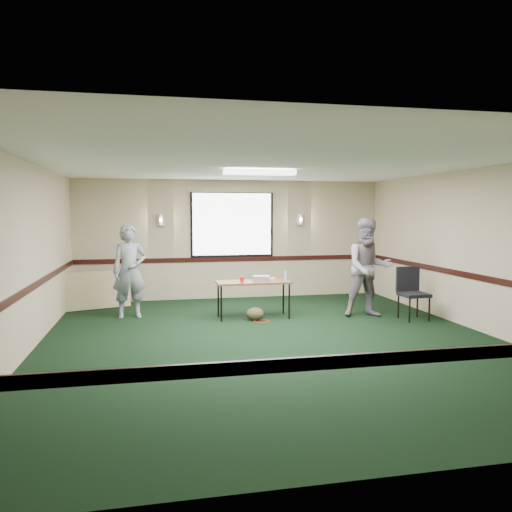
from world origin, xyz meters
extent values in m
plane|color=black|center=(0.00, 0.00, 0.00)|extent=(8.00, 8.00, 0.00)
plane|color=tan|center=(0.00, 4.00, 1.35)|extent=(7.00, 0.00, 7.00)
plane|color=tan|center=(0.00, -4.00, 1.35)|extent=(7.00, 0.00, 7.00)
plane|color=tan|center=(-3.50, 0.00, 1.35)|extent=(0.00, 8.00, 8.00)
plane|color=tan|center=(3.50, 0.00, 1.35)|extent=(0.00, 8.00, 8.00)
plane|color=white|center=(0.00, 0.00, 2.70)|extent=(8.00, 8.00, 0.00)
cube|color=black|center=(0.00, 3.98, 0.90)|extent=(7.00, 0.03, 0.10)
cube|color=black|center=(0.00, -3.98, 0.90)|extent=(7.00, 0.03, 0.10)
cube|color=black|center=(-3.48, 0.00, 0.90)|extent=(0.03, 8.00, 0.10)
cube|color=black|center=(3.48, 0.00, 0.90)|extent=(0.03, 8.00, 0.10)
cube|color=black|center=(0.00, 3.98, 1.70)|extent=(1.90, 0.01, 1.50)
cube|color=white|center=(0.00, 3.97, 1.70)|extent=(1.80, 0.02, 1.40)
cube|color=#C2B488|center=(0.00, 3.97, 2.47)|extent=(2.05, 0.08, 0.10)
cylinder|color=silver|center=(-1.60, 3.94, 1.80)|extent=(0.16, 0.16, 0.25)
cylinder|color=silver|center=(1.60, 3.94, 1.80)|extent=(0.16, 0.16, 0.25)
cube|color=white|center=(0.00, 1.00, 2.64)|extent=(1.20, 0.32, 0.08)
cube|color=brown|center=(0.04, 1.74, 0.67)|extent=(1.38, 0.56, 0.04)
cylinder|color=black|center=(-0.59, 1.53, 0.33)|extent=(0.03, 0.03, 0.65)
cylinder|color=black|center=(0.67, 1.52, 0.33)|extent=(0.03, 0.03, 0.65)
cylinder|color=black|center=(-0.59, 1.97, 0.33)|extent=(0.03, 0.03, 0.65)
cylinder|color=black|center=(0.68, 1.96, 0.33)|extent=(0.03, 0.03, 0.65)
cube|color=gray|center=(0.19, 1.71, 0.74)|extent=(0.36, 0.33, 0.10)
cube|color=silver|center=(0.38, 1.84, 0.71)|extent=(0.23, 0.21, 0.05)
cylinder|color=#B4200C|center=(-0.19, 1.64, 0.74)|extent=(0.07, 0.07, 0.11)
cylinder|color=#7EB4CE|center=(0.65, 1.70, 0.79)|extent=(0.06, 0.06, 0.20)
ellipsoid|color=#4D472C|center=(0.03, 1.53, 0.12)|extent=(0.39, 0.34, 0.24)
torus|color=red|center=(0.11, 1.36, 0.01)|extent=(0.36, 0.36, 0.01)
cube|color=tan|center=(-3.00, 3.23, 0.38)|extent=(1.49, 0.70, 0.77)
cube|color=black|center=(2.89, 0.97, 0.47)|extent=(0.48, 0.48, 0.06)
cube|color=black|center=(2.88, 1.20, 0.73)|extent=(0.47, 0.07, 0.47)
cylinder|color=black|center=(2.70, 0.76, 0.22)|extent=(0.03, 0.03, 0.44)
cylinder|color=black|center=(3.09, 0.78, 0.22)|extent=(0.03, 0.03, 0.44)
cylinder|color=black|center=(2.68, 1.16, 0.22)|extent=(0.03, 0.03, 0.44)
cylinder|color=black|center=(3.08, 1.17, 0.22)|extent=(0.03, 0.03, 0.44)
imported|color=#3F548B|center=(-2.22, 2.26, 0.87)|extent=(0.68, 0.50, 1.74)
imported|color=slate|center=(2.19, 1.42, 0.93)|extent=(0.98, 0.80, 1.86)
camera|label=1|loc=(-1.78, -7.29, 1.97)|focal=35.00mm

